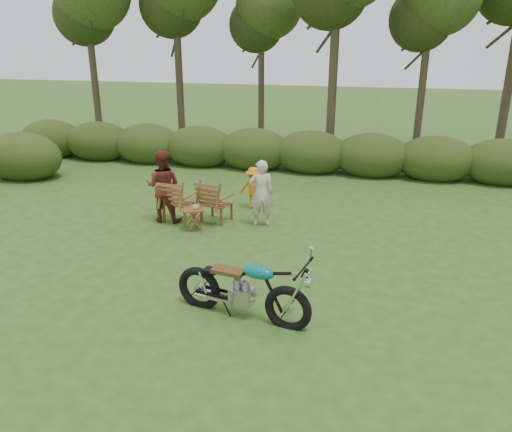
% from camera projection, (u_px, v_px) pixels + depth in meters
% --- Properties ---
extents(ground, '(80.00, 80.00, 0.00)m').
position_uv_depth(ground, '(243.00, 296.00, 8.87)').
color(ground, '#294A18').
rests_on(ground, ground).
extents(tree_line, '(22.52, 11.62, 8.14)m').
position_uv_depth(tree_line, '(333.00, 54.00, 16.36)').
color(tree_line, '#32291B').
rests_on(tree_line, ground).
extents(motorcycle, '(2.38, 1.28, 1.29)m').
position_uv_depth(motorcycle, '(242.00, 315.00, 8.26)').
color(motorcycle, '#0DA6AB').
rests_on(motorcycle, ground).
extents(lawn_chair_right, '(0.89, 0.89, 1.06)m').
position_uv_depth(lawn_chair_right, '(217.00, 221.00, 12.48)').
color(lawn_chair_right, '#5C2A17').
rests_on(lawn_chair_right, ground).
extents(lawn_chair_left, '(0.82, 0.82, 1.07)m').
position_uv_depth(lawn_chair_left, '(180.00, 220.00, 12.54)').
color(lawn_chair_left, brown).
rests_on(lawn_chair_left, ground).
extents(side_table, '(0.65, 0.61, 0.53)m').
position_uv_depth(side_table, '(195.00, 219.00, 11.83)').
color(side_table, '#602F18').
rests_on(side_table, ground).
extents(cup, '(0.17, 0.17, 0.11)m').
position_uv_depth(cup, '(196.00, 207.00, 11.71)').
color(cup, beige).
rests_on(cup, side_table).
extents(adult_a, '(0.69, 0.56, 1.63)m').
position_uv_depth(adult_a, '(261.00, 225.00, 12.23)').
color(adult_a, beige).
rests_on(adult_a, ground).
extents(adult_b, '(0.92, 0.74, 1.79)m').
position_uv_depth(adult_b, '(165.00, 220.00, 12.51)').
color(adult_b, maroon).
rests_on(adult_b, ground).
extents(child, '(0.74, 0.44, 1.13)m').
position_uv_depth(child, '(253.00, 208.00, 13.42)').
color(child, orange).
rests_on(child, ground).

